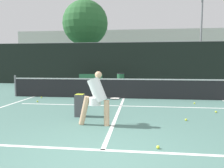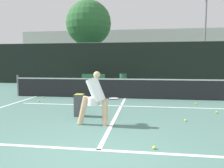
# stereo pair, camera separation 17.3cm
# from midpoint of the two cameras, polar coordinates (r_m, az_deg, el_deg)

# --- Properties ---
(ground_plane) EXTENTS (100.00, 100.00, 0.00)m
(ground_plane) POSITION_cam_midpoint_polar(r_m,az_deg,el_deg) (4.08, -4.71, -19.00)
(ground_plane) COLOR #4C756B
(court_baseline_near) EXTENTS (11.00, 0.10, 0.01)m
(court_baseline_near) POSITION_cam_midpoint_polar(r_m,az_deg,el_deg) (4.44, -3.63, -16.85)
(court_baseline_near) COLOR white
(court_baseline_near) RESTS_ON ground
(court_service_line) EXTENTS (8.25, 0.10, 0.01)m
(court_service_line) POSITION_cam_midpoint_polar(r_m,az_deg,el_deg) (8.64, 1.70, -5.73)
(court_service_line) COLOR white
(court_service_line) RESTS_ON ground
(court_center_mark) EXTENTS (0.10, 6.28, 0.01)m
(court_center_mark) POSITION_cam_midpoint_polar(r_m,az_deg,el_deg) (7.40, 0.82, -7.64)
(court_center_mark) COLOR white
(court_center_mark) RESTS_ON ground
(net) EXTENTS (11.09, 0.09, 1.07)m
(net) POSITION_cam_midpoint_polar(r_m,az_deg,el_deg) (10.40, 2.64, -0.97)
(net) COLOR slate
(net) RESTS_ON ground
(fence_back) EXTENTS (24.00, 0.06, 3.28)m
(fence_back) POSITION_cam_midpoint_polar(r_m,az_deg,el_deg) (16.95, 4.30, 5.34)
(fence_back) COLOR black
(fence_back) RESTS_ON ground
(player_practicing) EXTENTS (1.16, 0.58, 1.48)m
(player_practicing) POSITION_cam_midpoint_polar(r_m,az_deg,el_deg) (5.90, -4.88, -3.27)
(player_practicing) COLOR #DBAD84
(player_practicing) RESTS_ON ground
(tennis_ball_scattered_0) EXTENTS (0.07, 0.07, 0.07)m
(tennis_ball_scattered_0) POSITION_cam_midpoint_polar(r_m,az_deg,el_deg) (8.23, 24.96, -6.60)
(tennis_ball_scattered_0) COLOR #D1E033
(tennis_ball_scattered_0) RESTS_ON ground
(tennis_ball_scattered_2) EXTENTS (0.07, 0.07, 0.07)m
(tennis_ball_scattered_2) POSITION_cam_midpoint_polar(r_m,az_deg,el_deg) (4.56, 10.83, -15.90)
(tennis_ball_scattered_2) COLOR #D1E033
(tennis_ball_scattered_2) RESTS_ON ground
(tennis_ball_scattered_3) EXTENTS (0.07, 0.07, 0.07)m
(tennis_ball_scattered_3) POSITION_cam_midpoint_polar(r_m,az_deg,el_deg) (9.61, 20.26, -4.73)
(tennis_ball_scattered_3) COLOR #D1E033
(tennis_ball_scattered_3) RESTS_ON ground
(tennis_ball_scattered_5) EXTENTS (0.07, 0.07, 0.07)m
(tennis_ball_scattered_5) POSITION_cam_midpoint_polar(r_m,az_deg,el_deg) (11.13, -18.36, -3.30)
(tennis_ball_scattered_5) COLOR #D1E033
(tennis_ball_scattered_5) RESTS_ON ground
(tennis_ball_scattered_6) EXTENTS (0.07, 0.07, 0.07)m
(tennis_ball_scattered_6) POSITION_cam_midpoint_polar(r_m,az_deg,el_deg) (10.01, -19.38, -4.30)
(tennis_ball_scattered_6) COLOR #D1E033
(tennis_ball_scattered_6) RESTS_ON ground
(tennis_ball_scattered_7) EXTENTS (0.07, 0.07, 0.07)m
(tennis_ball_scattered_7) POSITION_cam_midpoint_polar(r_m,az_deg,el_deg) (6.80, 18.09, -8.86)
(tennis_ball_scattered_7) COLOR #D1E033
(tennis_ball_scattered_7) RESTS_ON ground
(ball_hopper) EXTENTS (0.28, 0.28, 0.71)m
(ball_hopper) POSITION_cam_midpoint_polar(r_m,az_deg,el_deg) (7.01, -9.11, -5.38)
(ball_hopper) COLOR #4C4C51
(ball_hopper) RESTS_ON ground
(courtside_bench) EXTENTS (1.76, 0.52, 0.86)m
(courtside_bench) POSITION_cam_midpoint_polar(r_m,az_deg,el_deg) (16.21, -5.93, 1.21)
(courtside_bench) COLOR #33724C
(courtside_bench) RESTS_ON ground
(trash_bin) EXTENTS (0.55, 0.55, 0.94)m
(trash_bin) POSITION_cam_midpoint_polar(r_m,az_deg,el_deg) (15.87, 1.97, 1.14)
(trash_bin) COLOR #28603D
(trash_bin) RESTS_ON ground
(parked_car) EXTENTS (1.86, 4.28, 1.36)m
(parked_car) POSITION_cam_midpoint_polar(r_m,az_deg,el_deg) (20.20, -1.96, 2.38)
(parked_car) COLOR black
(parked_car) RESTS_ON ground
(floodlight_mast) EXTENTS (1.10, 0.24, 7.91)m
(floodlight_mast) POSITION_cam_midpoint_polar(r_m,az_deg,el_deg) (22.15, 22.12, 13.95)
(floodlight_mast) COLOR slate
(floodlight_mast) RESTS_ON ground
(tree_west) EXTENTS (4.40, 4.40, 7.74)m
(tree_west) POSITION_cam_midpoint_polar(r_m,az_deg,el_deg) (22.20, -7.22, 15.45)
(tree_west) COLOR brown
(tree_west) RESTS_ON ground
(building_far) EXTENTS (36.00, 2.40, 6.54)m
(building_far) POSITION_cam_midpoint_polar(r_m,az_deg,el_deg) (33.77, 5.60, 8.21)
(building_far) COLOR beige
(building_far) RESTS_ON ground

